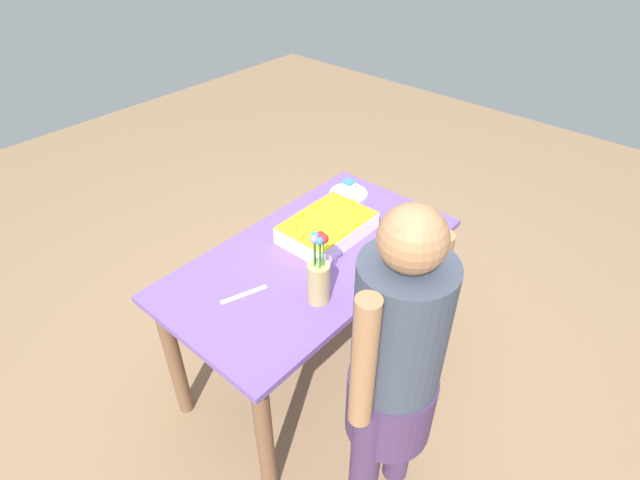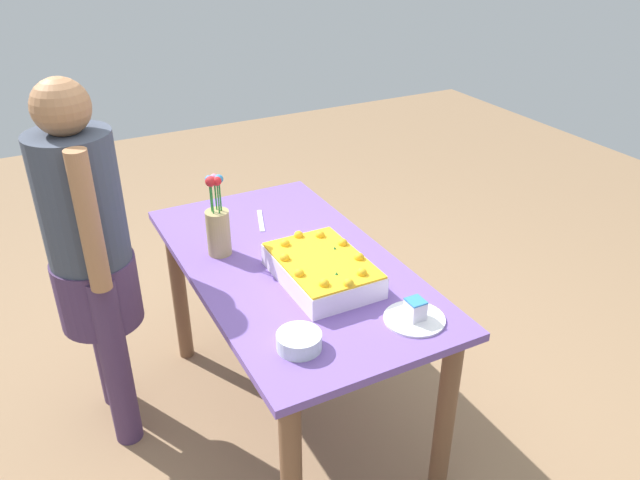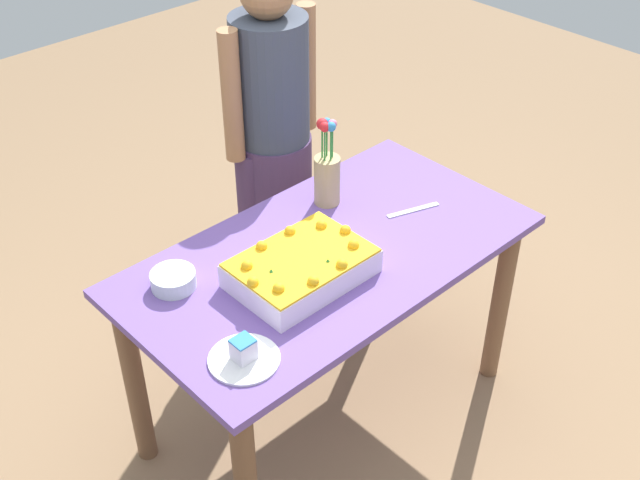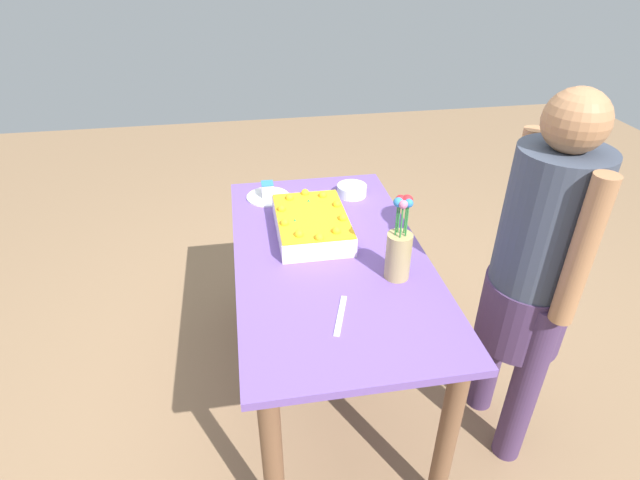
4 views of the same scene
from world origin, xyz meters
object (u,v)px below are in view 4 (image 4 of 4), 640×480
Objects in this scene: person_standing at (535,268)px; cake_knife at (341,315)px; serving_plate_with_slice at (268,194)px; fruit_bowl at (352,190)px; sheet_cake at (312,223)px; flower_vase at (399,250)px.

cake_knife is at bearing 3.75° from person_standing.
serving_plate_with_slice is 1.44× the size of fruit_bowl.
person_standing reaches higher than fruit_bowl.
serving_plate_with_slice is 0.40m from fruit_bowl.
fruit_bowl is at bearing -59.53° from person_standing.
sheet_cake is at bearing -34.54° from person_standing.
fruit_bowl is at bearing 1.47° from flower_vase.
sheet_cake is at bearing -156.38° from serving_plate_with_slice.
sheet_cake reaches higher than serving_plate_with_slice.
sheet_cake is 0.55m from cake_knife.
person_standing is (-0.81, -0.48, 0.05)m from fruit_bowl.
serving_plate_with_slice is at bearing -44.22° from person_standing.
fruit_bowl is (0.32, -0.25, -0.02)m from sheet_cake.
cake_knife is 0.72m from person_standing.
cake_knife is (-0.90, -0.17, -0.02)m from serving_plate_with_slice.
cake_knife is (-0.54, -0.01, -0.04)m from sheet_cake.
flower_vase is at bearing -149.75° from serving_plate_with_slice.
sheet_cake reaches higher than fruit_bowl.
sheet_cake is 0.39m from serving_plate_with_slice.
sheet_cake is 2.09× the size of serving_plate_with_slice.
cake_knife is 0.14× the size of person_standing.
serving_plate_with_slice is (0.36, 0.16, -0.03)m from sheet_cake.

